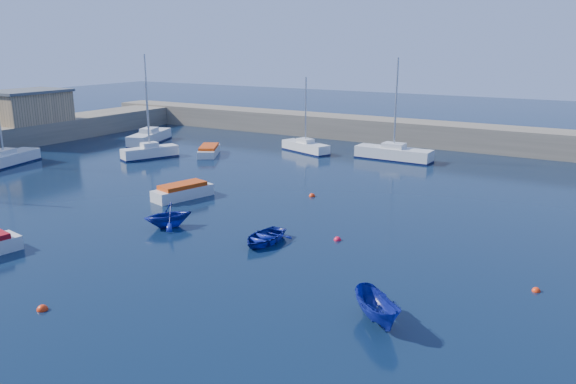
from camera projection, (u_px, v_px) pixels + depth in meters
The scene contains 17 objects.
ground at pixel (153, 304), 25.18m from camera, with size 220.00×220.00×0.00m, color #0B1A31.
back_wall at pixel (442, 135), 63.12m from camera, with size 96.00×4.50×2.60m, color #746A58.
brick_shed_a at pixel (28, 107), 64.74m from camera, with size 6.00×8.00×3.40m, color tan.
sailboat_2 at pixel (4, 159), 53.12m from camera, with size 3.84×7.72×9.70m.
sailboat_3 at pixel (150, 152), 56.79m from camera, with size 3.69×5.80×7.61m.
sailboat_4 at pixel (150, 137), 65.49m from camera, with size 4.56×7.99×10.10m.
sailboat_5 at pixel (305, 147), 59.89m from camera, with size 6.19×3.64×7.92m.
sailboat_6 at pixel (394, 153), 55.93m from camera, with size 7.69×2.35×9.98m.
motorboat_1 at pixel (183, 191), 42.14m from camera, with size 2.79×4.91×1.14m.
motorboat_2 at pixel (209, 150), 58.42m from camera, with size 3.92×5.08×1.01m.
dinghy_center at pixel (264, 237), 32.70m from camera, with size 2.49×3.48×0.72m, color navy.
dinghy_left at pixel (168, 215), 35.44m from camera, with size 2.60×3.01×1.59m, color navy.
dinghy_right at pixel (378, 309), 23.25m from camera, with size 1.25×3.32×1.28m, color navy.
buoy_0 at pixel (43, 310), 24.58m from camera, with size 0.49×0.49×0.49m, color red.
buoy_1 at pixel (337, 240), 33.26m from camera, with size 0.44×0.44×0.44m, color red.
buoy_2 at pixel (536, 291), 26.43m from camera, with size 0.40×0.40×0.40m, color red.
buoy_3 at pixel (312, 196), 42.76m from camera, with size 0.49×0.49×0.49m, color red.
Camera 1 is at (16.96, -16.74, 11.34)m, focal length 35.00 mm.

